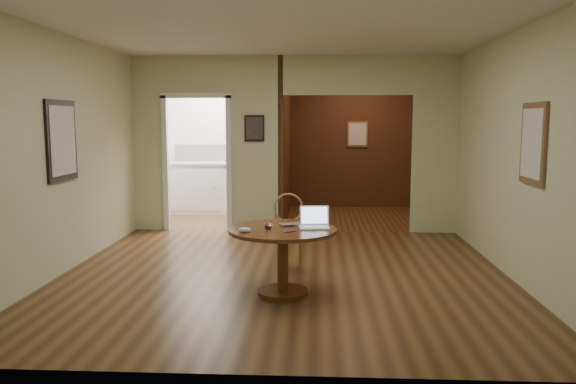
# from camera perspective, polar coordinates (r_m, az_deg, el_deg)

# --- Properties ---
(floor) EXTENTS (5.00, 5.00, 0.00)m
(floor) POSITION_cam_1_polar(r_m,az_deg,el_deg) (6.37, -0.42, -8.41)
(floor) COLOR #442A13
(floor) RESTS_ON ground
(room_shell) EXTENTS (5.20, 7.50, 5.00)m
(room_shell) POSITION_cam_1_polar(r_m,az_deg,el_deg) (9.27, -2.19, 4.61)
(room_shell) COLOR silver
(room_shell) RESTS_ON ground
(dining_table) EXTENTS (1.07, 1.07, 0.67)m
(dining_table) POSITION_cam_1_polar(r_m,az_deg,el_deg) (5.57, -0.53, -5.46)
(dining_table) COLOR brown
(dining_table) RESTS_ON ground
(chair) EXTENTS (0.41, 0.41, 0.89)m
(chair) POSITION_cam_1_polar(r_m,az_deg,el_deg) (6.46, 0.08, -3.68)
(chair) COLOR #A76C3B
(chair) RESTS_ON ground
(open_laptop) EXTENTS (0.31, 0.28, 0.21)m
(open_laptop) POSITION_cam_1_polar(r_m,az_deg,el_deg) (5.58, 2.69, -2.99)
(open_laptop) COLOR white
(open_laptop) RESTS_ON dining_table
(closed_laptop) EXTENTS (0.36, 0.31, 0.02)m
(closed_laptop) POSITION_cam_1_polar(r_m,az_deg,el_deg) (5.64, 0.88, -3.36)
(closed_laptop) COLOR silver
(closed_laptop) RESTS_ON dining_table
(mouse) EXTENTS (0.12, 0.07, 0.05)m
(mouse) POSITION_cam_1_polar(r_m,az_deg,el_deg) (5.33, -4.41, -3.87)
(mouse) COLOR white
(mouse) RESTS_ON dining_table
(wine_glass) EXTENTS (0.08, 0.08, 0.09)m
(wine_glass) POSITION_cam_1_polar(r_m,az_deg,el_deg) (5.48, -2.03, -3.32)
(wine_glass) COLOR white
(wine_glass) RESTS_ON dining_table
(pen) EXTENTS (0.12, 0.11, 0.01)m
(pen) POSITION_cam_1_polar(r_m,az_deg,el_deg) (5.34, 0.24, -4.06)
(pen) COLOR #0D105D
(pen) RESTS_ON dining_table
(kitchen_cabinet) EXTENTS (2.06, 0.60, 0.94)m
(kitchen_cabinet) POSITION_cam_1_polar(r_m,az_deg,el_deg) (10.54, -6.40, 0.46)
(kitchen_cabinet) COLOR white
(kitchen_cabinet) RESTS_ON ground
(grocery_bag) EXTENTS (0.37, 0.35, 0.29)m
(grocery_bag) POSITION_cam_1_polar(r_m,az_deg,el_deg) (10.44, -4.94, 3.79)
(grocery_bag) COLOR beige
(grocery_bag) RESTS_ON kitchen_cabinet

